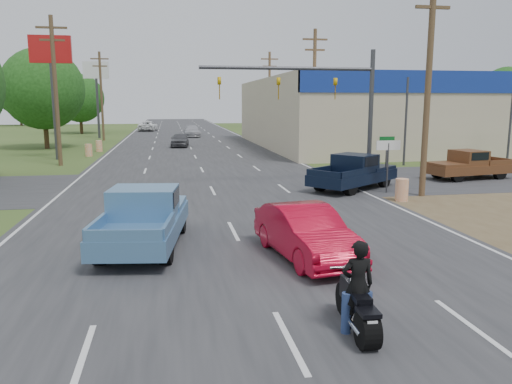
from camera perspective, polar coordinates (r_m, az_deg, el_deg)
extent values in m
plane|color=#2F461C|center=(9.46, 3.86, -16.71)|extent=(200.00, 200.00, 0.00)
cube|color=#2D2D30|center=(48.43, -7.46, 4.99)|extent=(15.00, 180.00, 0.02)
cube|color=#2D2D30|center=(26.62, -5.35, 0.87)|extent=(120.00, 10.00, 0.02)
cube|color=brown|center=(22.79, 25.28, -1.64)|extent=(8.00, 18.00, 0.01)
cube|color=#B7A88C|center=(59.02, 25.62, 8.20)|extent=(50.00, 28.00, 6.60)
cylinder|color=#4C3823|center=(24.15, 19.07, 11.32)|extent=(0.28, 0.28, 10.00)
cube|color=#4C3823|center=(24.49, 19.55, 19.28)|extent=(1.60, 0.14, 0.14)
cylinder|color=#4C3823|center=(40.87, 6.65, 11.08)|extent=(0.28, 0.28, 10.00)
cube|color=#4C3823|center=(41.16, 6.77, 16.94)|extent=(2.00, 0.14, 0.14)
cube|color=#4C3823|center=(41.07, 6.75, 15.83)|extent=(1.60, 0.14, 0.14)
cylinder|color=#4C3823|center=(58.35, 1.55, 10.84)|extent=(0.28, 0.28, 10.00)
cube|color=#4C3823|center=(58.56, 1.57, 14.95)|extent=(2.00, 0.14, 0.14)
cube|color=#4C3823|center=(58.49, 1.56, 14.17)|extent=(1.60, 0.14, 0.14)
cylinder|color=#4C3823|center=(36.96, -21.91, 10.54)|extent=(0.28, 0.28, 10.00)
cube|color=#4C3823|center=(37.28, -22.36, 17.00)|extent=(2.00, 0.14, 0.14)
cube|color=#4C3823|center=(37.18, -22.27, 15.78)|extent=(1.60, 0.14, 0.14)
cylinder|color=#4C3823|center=(60.66, -17.24, 10.37)|extent=(0.28, 0.28, 10.00)
cube|color=#4C3823|center=(60.85, -17.45, 14.32)|extent=(2.00, 0.14, 0.14)
cube|color=#4C3823|center=(60.79, -17.41, 13.57)|extent=(1.60, 0.14, 0.14)
cylinder|color=#422D19|center=(51.55, -22.87, 6.39)|extent=(0.44, 0.44, 3.24)
sphere|color=#194012|center=(51.50, -23.17, 10.79)|extent=(7.56, 7.56, 7.56)
cylinder|color=#422D19|center=(75.24, -19.35, 7.40)|extent=(0.44, 0.44, 2.88)
sphere|color=#194012|center=(75.19, -19.51, 10.08)|extent=(6.72, 6.72, 6.72)
cylinder|color=#422D19|center=(96.82, 26.46, 7.62)|extent=(0.44, 0.44, 3.60)
sphere|color=#194012|center=(96.81, 26.67, 10.21)|extent=(8.40, 8.40, 8.40)
cylinder|color=#422D19|center=(108.09, 7.44, 8.68)|extent=(0.44, 0.44, 3.42)
sphere|color=#194012|center=(108.07, 7.49, 10.90)|extent=(7.98, 7.98, 7.98)
cylinder|color=#422D19|center=(106.94, -25.30, 7.89)|extent=(0.44, 0.44, 3.78)
sphere|color=#194012|center=(106.94, -25.49, 10.36)|extent=(8.82, 8.82, 8.82)
cylinder|color=orange|center=(22.87, 16.33, 0.23)|extent=(0.56, 0.56, 1.00)
cylinder|color=orange|center=(30.77, 10.05, 2.93)|extent=(0.56, 0.56, 1.00)
cylinder|color=orange|center=(42.85, -18.57, 4.55)|extent=(0.56, 0.56, 1.00)
cylinder|color=orange|center=(46.75, -17.49, 5.04)|extent=(0.56, 0.56, 1.00)
cylinder|color=#3F3F44|center=(41.07, -22.10, 9.72)|extent=(0.30, 0.30, 9.00)
cube|color=#B21414|center=(41.26, -22.45, 14.85)|extent=(3.00, 0.35, 2.00)
cylinder|color=#3F3F44|center=(64.75, -17.66, 9.86)|extent=(0.30, 0.30, 9.00)
cube|color=white|center=(64.87, -17.84, 13.13)|extent=(3.00, 0.35, 2.00)
cylinder|color=#3F3F44|center=(24.64, 14.79, 2.63)|extent=(0.08, 0.08, 2.40)
cube|color=white|center=(24.53, 14.90, 5.18)|extent=(1.20, 0.05, 0.45)
cylinder|color=#3F3F44|center=(26.24, 14.62, 3.08)|extent=(0.08, 0.08, 2.40)
cube|color=#0C591E|center=(26.12, 14.75, 5.91)|extent=(0.80, 0.04, 0.22)
cylinder|color=#3F3F44|center=(27.32, 12.95, 8.26)|extent=(0.24, 0.24, 7.00)
cylinder|color=#3F3F44|center=(25.97, 3.71, 13.93)|extent=(9.00, 0.18, 0.18)
imported|color=gold|center=(26.64, 9.06, 12.76)|extent=(0.18, 0.40, 1.10)
imported|color=gold|center=(25.83, 2.59, 12.96)|extent=(0.18, 0.40, 1.10)
imported|color=gold|center=(25.36, -4.22, 13.00)|extent=(0.18, 0.40, 1.10)
imported|color=#B80822|center=(13.88, 5.69, -4.69)|extent=(2.22, 4.62, 1.46)
cylinder|color=black|center=(9.28, 12.63, -15.22)|extent=(0.35, 0.68, 0.66)
cylinder|color=black|center=(10.55, 9.89, -11.94)|extent=(0.15, 0.67, 0.66)
cube|color=black|center=(9.82, 11.18, -11.86)|extent=(0.28, 1.22, 0.30)
cube|color=black|center=(9.97, 10.76, -10.26)|extent=(0.29, 0.56, 0.22)
cube|color=black|center=(9.49, 11.80, -11.62)|extent=(0.33, 0.57, 0.10)
cylinder|color=white|center=(10.16, 10.27, -8.46)|extent=(0.66, 0.08, 0.05)
cube|color=white|center=(9.00, 13.18, -14.52)|extent=(0.18, 0.03, 0.12)
imported|color=black|center=(9.60, 11.51, -10.92)|extent=(0.64, 0.44, 1.71)
cylinder|color=black|center=(17.06, -14.52, -3.25)|extent=(0.42, 0.87, 0.83)
cylinder|color=black|center=(16.77, -8.66, -3.27)|extent=(0.42, 0.87, 0.83)
cylinder|color=black|center=(14.01, -17.38, -6.30)|extent=(0.42, 0.87, 0.83)
cylinder|color=black|center=(13.65, -10.23, -6.43)|extent=(0.42, 0.87, 0.83)
cube|color=teal|center=(15.29, -12.65, -3.83)|extent=(2.81, 5.65, 0.54)
cube|color=teal|center=(16.77, -11.69, -1.36)|extent=(2.25, 2.31, 0.19)
cube|color=teal|center=(15.24, -12.68, -1.15)|extent=(2.12, 1.87, 0.89)
cube|color=black|center=(15.21, -12.71, -0.57)|extent=(2.12, 1.56, 0.47)
cube|color=teal|center=(12.67, -14.92, -4.88)|extent=(1.91, 0.35, 0.31)
cylinder|color=black|center=(27.26, 11.28, 1.79)|extent=(0.83, 0.74, 0.82)
cylinder|color=black|center=(26.41, 14.44, 1.40)|extent=(0.83, 0.74, 0.82)
cylinder|color=black|center=(24.63, 7.38, 1.02)|extent=(0.83, 0.74, 0.82)
cylinder|color=black|center=(23.69, 10.76, 0.57)|extent=(0.83, 0.74, 0.82)
cube|color=black|center=(25.44, 11.05, 1.72)|extent=(5.46, 4.84, 0.53)
cube|color=black|center=(26.75, 12.88, 2.79)|extent=(2.78, 2.76, 0.18)
cube|color=black|center=(25.44, 11.23, 3.29)|extent=(2.40, 2.46, 0.87)
cube|color=black|center=(25.42, 11.25, 3.63)|extent=(2.17, 2.30, 0.46)
cube|color=black|center=(23.23, 7.69, 2.05)|extent=(1.20, 1.54, 0.31)
cylinder|color=black|center=(29.35, 22.07, 1.77)|extent=(0.80, 0.42, 0.76)
cylinder|color=black|center=(30.54, 20.07, 2.20)|extent=(0.80, 0.42, 0.76)
cylinder|color=black|center=(31.41, 26.11, 1.98)|extent=(0.80, 0.42, 0.76)
cylinder|color=black|center=(32.52, 24.09, 2.38)|extent=(0.80, 0.42, 0.76)
cube|color=brown|center=(30.91, 23.16, 2.47)|extent=(5.21, 2.74, 0.50)
cube|color=brown|center=(29.88, 21.11, 2.98)|extent=(2.17, 2.11, 0.17)
cube|color=brown|center=(30.77, 23.11, 3.66)|extent=(1.77, 1.99, 0.81)
cube|color=black|center=(30.75, 23.12, 3.93)|extent=(1.48, 1.97, 0.43)
cube|color=brown|center=(32.57, 26.33, 3.26)|extent=(0.38, 1.74, 0.29)
imported|color=#505054|center=(50.08, -8.70, 5.92)|extent=(1.99, 4.23, 1.40)
imported|color=#B8B7BC|center=(65.04, -7.34, 6.92)|extent=(2.07, 4.99, 1.44)
imported|color=white|center=(79.63, -12.21, 7.37)|extent=(3.13, 5.67, 1.50)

